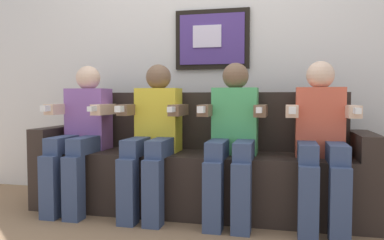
% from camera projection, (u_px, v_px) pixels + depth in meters
% --- Properties ---
extents(ground_plane, '(6.35, 6.35, 0.00)m').
position_uv_depth(ground_plane, '(187.00, 223.00, 2.66)').
color(ground_plane, '#8C6B4C').
extents(back_wall_assembly, '(4.89, 0.10, 2.60)m').
position_uv_depth(back_wall_assembly, '(209.00, 46.00, 3.32)').
color(back_wall_assembly, silver).
rests_on(back_wall_assembly, ground_plane).
extents(couch, '(2.49, 0.58, 0.90)m').
position_uv_depth(couch, '(197.00, 169.00, 2.96)').
color(couch, '#2D231E').
rests_on(couch, ground_plane).
extents(person_leftmost, '(0.46, 0.56, 1.11)m').
position_uv_depth(person_leftmost, '(81.00, 131.00, 2.98)').
color(person_leftmost, '#8C59A5').
rests_on(person_leftmost, ground_plane).
extents(person_left_center, '(0.46, 0.56, 1.11)m').
position_uv_depth(person_left_center, '(153.00, 132.00, 2.84)').
color(person_left_center, yellow).
rests_on(person_left_center, ground_plane).
extents(person_right_center, '(0.46, 0.56, 1.11)m').
position_uv_depth(person_right_center, '(233.00, 134.00, 2.71)').
color(person_right_center, '#4CB266').
rests_on(person_right_center, ground_plane).
extents(person_rightmost, '(0.46, 0.56, 1.11)m').
position_uv_depth(person_rightmost, '(321.00, 136.00, 2.57)').
color(person_rightmost, '#D8593F').
rests_on(person_rightmost, ground_plane).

